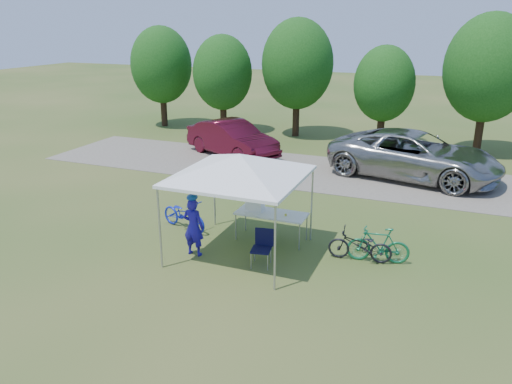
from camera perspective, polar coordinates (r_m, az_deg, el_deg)
ground at (r=13.45m, az=-1.75°, el=-6.94°), size 100.00×100.00×0.00m
gravel_strip at (r=20.54m, az=7.20°, el=2.22°), size 24.00×5.00×0.02m
canopy at (r=12.52m, az=-1.88°, el=4.04°), size 4.53×4.53×3.00m
treeline at (r=25.75m, az=10.47°, el=13.45°), size 24.89×4.28×6.30m
folding_table at (r=13.91m, az=1.76°, el=-2.57°), size 1.98×0.82×0.81m
folding_chair at (r=12.62m, az=0.77°, el=-5.97°), size 0.55×0.57×0.93m
cooler at (r=13.99m, az=-0.11°, el=-1.44°), size 0.50×0.34×0.36m
ice_cream_cup at (r=13.71m, az=3.41°, el=-2.62°), size 0.07×0.07×0.05m
cyclist at (r=13.13m, az=-7.16°, el=-3.98°), size 0.57×0.38×1.57m
bike_blue at (r=14.90m, az=-8.23°, el=-2.58°), size 1.81×1.09×0.90m
bike_green at (r=13.13m, az=13.79°, el=-5.89°), size 1.63×0.70×0.95m
bike_dark at (r=13.11m, az=11.80°, el=-6.01°), size 1.67×0.71×0.85m
minivan at (r=20.42m, az=17.65°, el=4.04°), size 7.00×4.28×1.81m
sedan at (r=22.81m, az=-2.76°, el=6.13°), size 5.08×3.63×1.59m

